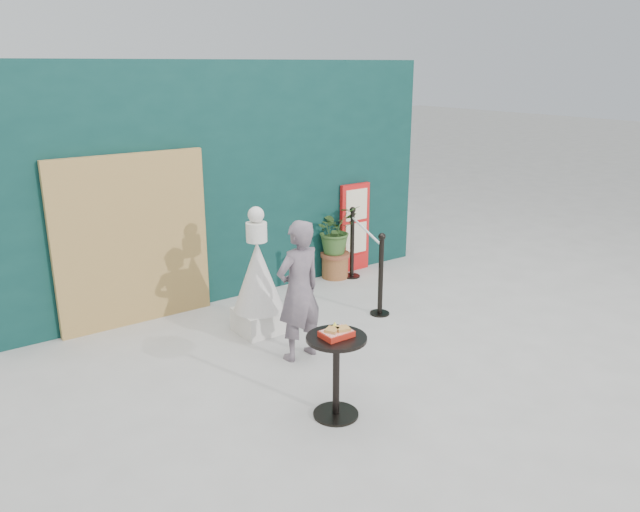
{
  "coord_description": "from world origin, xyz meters",
  "views": [
    {
      "loc": [
        -3.7,
        -3.91,
        2.95
      ],
      "look_at": [
        0.0,
        1.2,
        1.0
      ],
      "focal_mm": 35.0,
      "sensor_mm": 36.0,
      "label": 1
    }
  ],
  "objects": [
    {
      "name": "bamboo_fence",
      "position": [
        -1.4,
        2.94,
        1.0
      ],
      "size": [
        1.8,
        0.08,
        2.0
      ],
      "primitive_type": "cube",
      "color": "tan",
      "rests_on": "ground"
    },
    {
      "name": "menu_board",
      "position": [
        1.9,
        2.95,
        0.65
      ],
      "size": [
        0.5,
        0.07,
        1.3
      ],
      "color": "red",
      "rests_on": "ground"
    },
    {
      "name": "back_wall",
      "position": [
        0.0,
        3.15,
        1.5
      ],
      "size": [
        6.0,
        0.3,
        3.0
      ],
      "primitive_type": "cube",
      "color": "#092C29",
      "rests_on": "ground"
    },
    {
      "name": "statue",
      "position": [
        -0.39,
        1.86,
        0.6
      ],
      "size": [
        0.57,
        0.57,
        1.47
      ],
      "color": "silver",
      "rests_on": "ground"
    },
    {
      "name": "stanchion_barrier",
      "position": [
        1.37,
        2.08,
        0.49
      ],
      "size": [
        0.84,
        1.54,
        1.03
      ],
      "color": "black",
      "rests_on": "ground"
    },
    {
      "name": "ground",
      "position": [
        0.0,
        0.0,
        0.0
      ],
      "size": [
        60.0,
        60.0,
        0.0
      ],
      "primitive_type": "plane",
      "color": "#ADAAA5",
      "rests_on": "ground"
    },
    {
      "name": "planter",
      "position": [
        1.46,
        2.85,
        0.62
      ],
      "size": [
        0.62,
        0.54,
        1.06
      ],
      "color": "brown",
      "rests_on": "ground"
    },
    {
      "name": "woman",
      "position": [
        -0.38,
        1.04,
        0.74
      ],
      "size": [
        0.57,
        0.41,
        1.48
      ],
      "primitive_type": "imported",
      "rotation": [
        0.0,
        0.0,
        3.24
      ],
      "color": "slate",
      "rests_on": "ground"
    },
    {
      "name": "cafe_table",
      "position": [
        -0.76,
        -0.09,
        0.5
      ],
      "size": [
        0.52,
        0.52,
        0.75
      ],
      "color": "black",
      "rests_on": "ground"
    },
    {
      "name": "food_basket",
      "position": [
        -0.76,
        -0.09,
        0.79
      ],
      "size": [
        0.26,
        0.19,
        0.11
      ],
      "color": "red",
      "rests_on": "cafe_table"
    }
  ]
}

